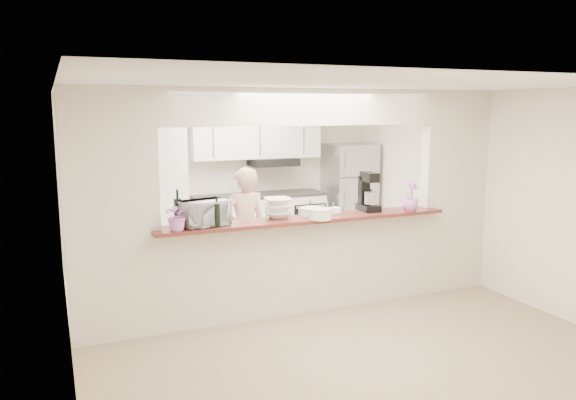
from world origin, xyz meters
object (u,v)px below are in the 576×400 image
toaster_oven (204,213)px  person (245,231)px  stand_mixer (368,193)px  refrigerator (349,194)px

toaster_oven → person: 1.25m
stand_mixer → person: person is taller
toaster_oven → stand_mixer: 2.01m
stand_mixer → toaster_oven: bearing=-177.5°
toaster_oven → person: bearing=37.9°
stand_mixer → refrigerator: bearing=65.1°
stand_mixer → person: (-1.26, 0.81, -0.51)m
toaster_oven → refrigerator: bearing=27.1°
toaster_oven → person: (0.74, 0.90, -0.44)m
refrigerator → stand_mixer: refrigerator is taller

